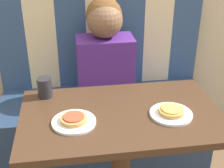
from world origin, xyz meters
TOP-DOWN VIEW (x-y plane):
  - booth_seat at (0.00, 0.60)m, footprint 1.40×0.53m
  - booth_backrest at (0.00, 0.83)m, footprint 1.40×0.06m
  - dining_table at (0.00, 0.00)m, footprint 0.94×0.57m
  - person at (0.00, 0.60)m, footprint 0.36×0.25m
  - plate_left at (-0.22, -0.05)m, footprint 0.20×0.20m
  - plate_right at (0.22, -0.05)m, footprint 0.20×0.20m
  - pizza_left at (-0.22, -0.05)m, footprint 0.12×0.12m
  - pizza_right at (0.22, -0.05)m, footprint 0.12×0.12m
  - drinking_cup at (-0.36, 0.21)m, footprint 0.07×0.07m

SIDE VIEW (x-z plane):
  - booth_seat at x=0.00m, z-range 0.00..0.48m
  - dining_table at x=0.00m, z-range 0.25..0.98m
  - plate_left at x=-0.22m, z-range 0.73..0.74m
  - plate_right at x=0.22m, z-range 0.73..0.74m
  - pizza_left at x=-0.22m, z-range 0.74..0.77m
  - pizza_right at x=0.22m, z-range 0.74..0.77m
  - drinking_cup at x=-0.36m, z-range 0.73..0.83m
  - booth_backrest at x=0.00m, z-range 0.48..1.10m
  - person at x=0.00m, z-range 0.49..1.15m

